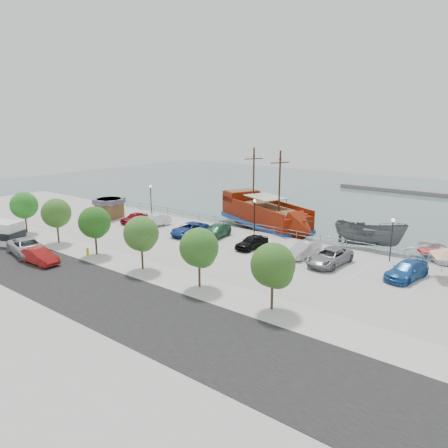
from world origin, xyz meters
The scene contains 33 objects.
ground centered at (0.00, 0.00, -1.00)m, with size 160.00×160.00×0.00m, color #465C5F.
land_slab centered at (0.00, -21.00, -0.60)m, with size 100.00×58.00×1.20m, color #A9A6A1.
street centered at (0.00, -16.00, 0.01)m, with size 100.00×8.00×0.04m, color black.
sidewalk centered at (0.00, -10.00, 0.01)m, with size 100.00×4.00×0.05m, color beige.
seawall_railing centered at (0.00, 7.80, 0.53)m, with size 50.00×0.06×1.00m.
far_shore centered at (10.00, 55.00, -0.60)m, with size 40.00×3.00×0.80m, color slate.
pirate_ship centered at (-1.55, 12.29, 0.87)m, with size 17.85×11.21×11.16m.
patrol_boat centered at (11.86, 12.17, 0.53)m, with size 2.98×7.91×3.06m, color #5B6063.
speedboat centered at (19.13, 12.50, -0.24)m, with size 5.23×7.33×1.52m, color silver.
dock_west centered at (-15.04, 9.20, -0.79)m, with size 7.24×2.07×0.41m, color gray.
dock_mid centered at (9.49, 9.20, -0.78)m, with size 7.74×2.21×0.44m, color #6A665B.
dock_east centered at (16.20, 9.20, -0.79)m, with size 7.23×2.07×0.41m, color gray.
shed centered at (-20.97, 1.46, 1.44)m, with size 4.11×4.11×2.69m.
street_van centered at (-13.41, -14.35, 0.83)m, with size 2.76×5.98×1.66m, color #B1B3B5.
street_sedan centered at (-9.90, -15.08, 0.75)m, with size 1.59×4.56×1.50m, color #AE1817.
fire_hydrant centered at (-8.39, -10.80, 0.45)m, with size 0.29×0.29×0.83m.
lamp_post_left centered at (-18.00, 6.50, 2.94)m, with size 0.36×0.36×4.28m.
lamp_post_mid centered at (0.00, 6.50, 2.94)m, with size 0.36×0.36×4.28m.
lamp_post_right centered at (16.00, 6.50, 2.94)m, with size 0.36×0.36×4.28m.
tree_a centered at (-21.85, -10.07, 3.30)m, with size 3.30×3.20×5.00m.
tree_b centered at (-14.85, -10.07, 3.30)m, with size 3.30×3.20×5.00m.
tree_c centered at (-7.85, -10.07, 3.30)m, with size 3.30×3.20×5.00m.
tree_d centered at (-0.85, -10.07, 3.30)m, with size 3.30×3.20×5.00m.
tree_e centered at (6.15, -10.07, 3.30)m, with size 3.30×3.20×5.00m.
tree_f centered at (13.15, -10.07, 3.30)m, with size 3.30×3.20×5.00m.
parked_car_a centered at (-15.88, 1.56, 0.68)m, with size 1.61×4.00×1.36m, color maroon.
parked_car_b centered at (-12.35, 1.87, 0.74)m, with size 1.57×4.50×1.48m, color silver.
parked_car_c centered at (-5.89, 1.57, 0.73)m, with size 2.41×5.22×1.45m, color navy.
parked_car_d centered at (-2.76, 2.58, 0.74)m, with size 2.08×5.10×1.48m, color #285C3B.
parked_car_e centered at (3.07, 1.64, 0.72)m, with size 1.69×4.20×1.43m, color black.
parked_car_f centered at (8.76, 2.57, 0.73)m, with size 1.55×4.44×1.46m, color silver.
parked_car_g centered at (11.86, 1.90, 0.78)m, with size 2.58×5.60×1.56m, color gray.
parked_car_h centered at (18.70, 2.63, 0.74)m, with size 2.08×5.12×1.49m, color #1F569F.
Camera 1 is at (28.58, -35.06, 13.50)m, focal length 35.00 mm.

